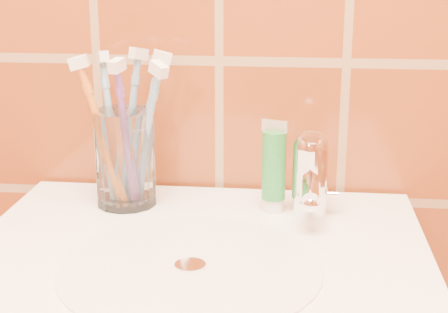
# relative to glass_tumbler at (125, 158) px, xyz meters

# --- Properties ---
(glass_tumbler) EXTENTS (0.10, 0.10, 0.14)m
(glass_tumbler) POSITION_rel_glass_tumbler_xyz_m (0.00, 0.00, 0.00)
(glass_tumbler) COLOR white
(glass_tumbler) RESTS_ON pedestal_sink
(toothpaste_tube) EXTENTS (0.04, 0.03, 0.13)m
(toothpaste_tube) POSITION_rel_glass_tumbler_xyz_m (0.21, -0.01, -0.01)
(toothpaste_tube) COLOR white
(toothpaste_tube) RESTS_ON pedestal_sink
(faucet) EXTENTS (0.05, 0.11, 0.12)m
(faucet) POSITION_rel_glass_tumbler_xyz_m (0.26, -0.02, -0.00)
(faucet) COLOR white
(faucet) RESTS_ON pedestal_sink
(toothbrush_0) EXTENTS (0.10, 0.09, 0.22)m
(toothbrush_0) POSITION_rel_glass_tumbler_xyz_m (-0.03, -0.01, 0.04)
(toothbrush_0) COLOR orange
(toothbrush_0) RESTS_ON glass_tumbler
(toothbrush_1) EXTENTS (0.10, 0.11, 0.23)m
(toothbrush_1) POSITION_rel_glass_tumbler_xyz_m (0.00, 0.02, 0.04)
(toothbrush_1) COLOR #739FCC
(toothbrush_1) RESTS_ON glass_tumbler
(toothbrush_2) EXTENTS (0.15, 0.14, 0.22)m
(toothbrush_2) POSITION_rel_glass_tumbler_xyz_m (0.03, -0.01, 0.03)
(toothbrush_2) COLOR #76A4D3
(toothbrush_2) RESTS_ON glass_tumbler
(toothbrush_3) EXTENTS (0.11, 0.14, 0.23)m
(toothbrush_3) POSITION_rel_glass_tumbler_xyz_m (-0.02, 0.02, 0.04)
(toothbrush_3) COLOR #6D9FC3
(toothbrush_3) RESTS_ON glass_tumbler
(toothbrush_4) EXTENTS (0.06, 0.09, 0.22)m
(toothbrush_4) POSITION_rel_glass_tumbler_xyz_m (0.01, -0.02, 0.04)
(toothbrush_4) COLOR #764697
(toothbrush_4) RESTS_ON glass_tumbler
(toothbrush_5) EXTENTS (0.11, 0.10, 0.22)m
(toothbrush_5) POSITION_rel_glass_tumbler_xyz_m (0.02, 0.02, 0.04)
(toothbrush_5) COLOR #769FD2
(toothbrush_5) RESTS_ON glass_tumbler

